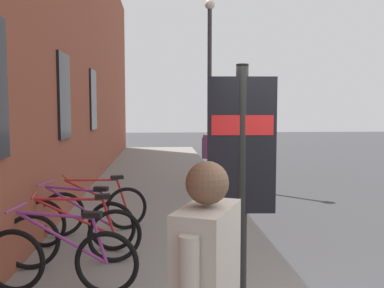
% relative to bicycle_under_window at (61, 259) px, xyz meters
% --- Properties ---
extents(ground, '(60.00, 60.00, 0.00)m').
position_rel_bicycle_under_window_xyz_m(ground, '(4.05, -3.78, -0.51)').
color(ground, '#38383A').
extents(sidewalk_pavement, '(24.00, 3.50, 0.12)m').
position_rel_bicycle_under_window_xyz_m(sidewalk_pavement, '(6.05, -1.03, -0.45)').
color(sidewalk_pavement, gray).
rests_on(sidewalk_pavement, ground).
extents(station_facade, '(22.00, 0.65, 7.25)m').
position_rel_bicycle_under_window_xyz_m(station_facade, '(7.04, 1.02, 3.11)').
color(station_facade, brown).
rests_on(station_facade, ground).
extents(bicycle_under_window, '(0.48, 1.76, 0.97)m').
position_rel_bicycle_under_window_xyz_m(bicycle_under_window, '(0.00, 0.00, 0.00)').
color(bicycle_under_window, black).
rests_on(bicycle_under_window, sidewalk_pavement).
extents(bicycle_beside_lamp, '(0.50, 1.75, 0.97)m').
position_rel_bicycle_under_window_xyz_m(bicycle_beside_lamp, '(0.85, 0.02, -0.00)').
color(bicycle_beside_lamp, black).
rests_on(bicycle_beside_lamp, sidewalk_pavement).
extents(bicycle_end_of_row, '(0.56, 1.74, 0.97)m').
position_rel_bicycle_under_window_xyz_m(bicycle_end_of_row, '(1.53, 0.11, 0.00)').
color(bicycle_end_of_row, black).
rests_on(bicycle_end_of_row, sidewalk_pavement).
extents(bicycle_far_end, '(0.71, 1.69, 0.97)m').
position_rel_bicycle_under_window_xyz_m(bicycle_far_end, '(2.35, -0.03, -0.00)').
color(bicycle_far_end, black).
rests_on(bicycle_far_end, sidewalk_pavement).
extents(transit_info_sign, '(0.12, 0.55, 2.40)m').
position_rel_bicycle_under_window_xyz_m(transit_info_sign, '(-1.28, -1.76, 1.21)').
color(transit_info_sign, black).
rests_on(transit_info_sign, sidewalk_pavement).
extents(pedestrian_near_bus, '(0.44, 0.54, 1.62)m').
position_rel_bicycle_under_window_xyz_m(pedestrian_near_bus, '(5.86, -2.42, 0.60)').
color(pedestrian_near_bus, '#B2A599').
rests_on(pedestrian_near_bus, sidewalk_pavement).
extents(pedestrian_crossing_street, '(0.62, 0.44, 1.77)m').
position_rel_bicycle_under_window_xyz_m(pedestrian_crossing_street, '(-2.43, -1.35, 0.69)').
color(pedestrian_crossing_street, '#334C8C').
rests_on(pedestrian_crossing_street, sidewalk_pavement).
extents(street_lamp, '(0.28, 0.28, 5.04)m').
position_rel_bicycle_under_window_xyz_m(street_lamp, '(7.29, -2.48, 2.61)').
color(street_lamp, '#333338').
rests_on(street_lamp, sidewalk_pavement).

